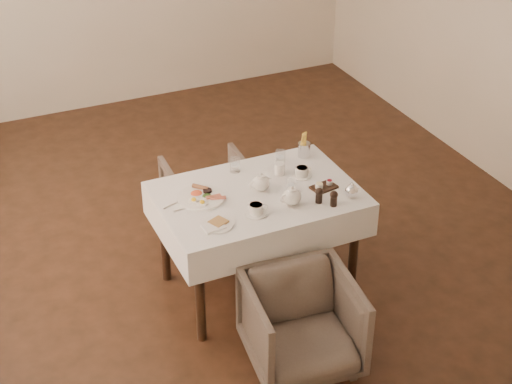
{
  "coord_description": "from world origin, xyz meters",
  "views": [
    {
      "loc": [
        -1.97,
        -4.71,
        3.38
      ],
      "look_at": [
        -0.25,
        -0.91,
        0.82
      ],
      "focal_mm": 55.0,
      "sensor_mm": 36.0,
      "label": 1
    }
  ],
  "objects_px": {
    "armchair_near": "(302,324)",
    "armchair_far": "(209,197)",
    "teapot_centre": "(261,182)",
    "table": "(257,208)",
    "breakfast_plate": "(201,196)"
  },
  "relations": [
    {
      "from": "table",
      "to": "armchair_near",
      "type": "bearing_deg",
      "value": -94.81
    },
    {
      "from": "table",
      "to": "teapot_centre",
      "type": "relative_size",
      "value": 7.95
    },
    {
      "from": "teapot_centre",
      "to": "armchair_near",
      "type": "bearing_deg",
      "value": -102.67
    },
    {
      "from": "table",
      "to": "armchair_near",
      "type": "distance_m",
      "value": 0.85
    },
    {
      "from": "armchair_near",
      "to": "armchair_far",
      "type": "relative_size",
      "value": 1.04
    },
    {
      "from": "breakfast_plate",
      "to": "table",
      "type": "bearing_deg",
      "value": -32.17
    },
    {
      "from": "armchair_far",
      "to": "teapot_centre",
      "type": "relative_size",
      "value": 3.85
    },
    {
      "from": "armchair_far",
      "to": "breakfast_plate",
      "type": "height_order",
      "value": "breakfast_plate"
    },
    {
      "from": "breakfast_plate",
      "to": "teapot_centre",
      "type": "relative_size",
      "value": 1.9
    },
    {
      "from": "breakfast_plate",
      "to": "teapot_centre",
      "type": "height_order",
      "value": "teapot_centre"
    },
    {
      "from": "table",
      "to": "armchair_far",
      "type": "xyz_separation_m",
      "value": [
        -0.03,
        0.8,
        -0.36
      ]
    },
    {
      "from": "table",
      "to": "breakfast_plate",
      "type": "distance_m",
      "value": 0.39
    },
    {
      "from": "armchair_near",
      "to": "armchair_far",
      "type": "distance_m",
      "value": 1.58
    },
    {
      "from": "armchair_near",
      "to": "teapot_centre",
      "type": "xyz_separation_m",
      "value": [
        0.1,
        0.8,
        0.52
      ]
    },
    {
      "from": "table",
      "to": "teapot_centre",
      "type": "bearing_deg",
      "value": 33.2
    }
  ]
}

